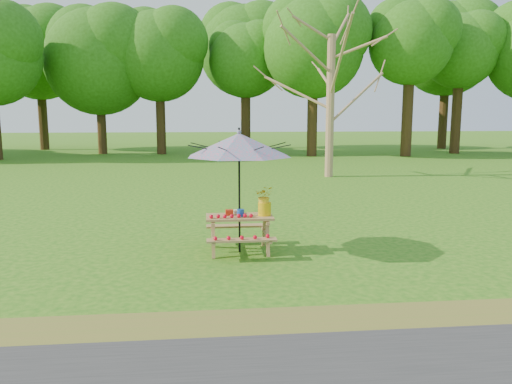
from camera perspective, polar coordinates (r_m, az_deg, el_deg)
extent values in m
cylinder|color=#997653|center=(19.98, 8.48, 9.60)|extent=(0.40, 0.40, 5.49)
cube|color=#AA884C|center=(9.01, -1.90, -2.86)|extent=(1.20, 0.62, 0.04)
cube|color=#AA884C|center=(8.54, -1.64, -5.52)|extent=(1.20, 0.22, 0.04)
cube|color=#AA884C|center=(9.60, -2.12, -3.88)|extent=(1.20, 0.22, 0.04)
cylinder|color=black|center=(8.92, -1.92, 0.13)|extent=(0.04, 0.04, 2.25)
cone|color=#209BB5|center=(8.83, -1.95, 5.42)|extent=(2.45, 2.45, 0.41)
sphere|color=#209BB5|center=(8.82, -1.95, 6.88)|extent=(0.08, 0.08, 0.08)
cube|color=red|center=(9.06, -3.06, -2.34)|extent=(0.14, 0.12, 0.10)
cylinder|color=#1548AF|center=(8.94, -1.77, -2.39)|extent=(0.13, 0.13, 0.13)
cube|color=white|center=(9.20, -2.14, -2.26)|extent=(0.13, 0.13, 0.07)
cylinder|color=#DBB20B|center=(9.01, 0.98, -1.95)|extent=(0.24, 0.24, 0.24)
imported|color=yellow|center=(8.97, 0.98, -0.45)|extent=(0.33, 0.29, 0.36)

